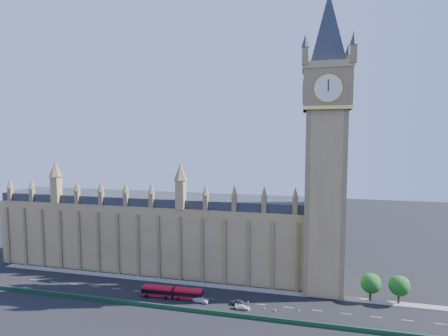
% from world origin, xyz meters
% --- Properties ---
extents(ground, '(400.00, 400.00, 0.00)m').
position_xyz_m(ground, '(0.00, 0.00, 0.00)').
color(ground, black).
rests_on(ground, ground).
extents(palace_westminster, '(120.00, 20.00, 28.00)m').
position_xyz_m(palace_westminster, '(-25.00, 22.00, 13.86)').
color(palace_westminster, '#A3794F').
rests_on(palace_westminster, ground).
extents(elizabeth_tower, '(20.59, 20.59, 105.00)m').
position_xyz_m(elizabeth_tower, '(38.00, 13.99, 54.56)').
color(elizabeth_tower, '#A3794F').
rests_on(elizabeth_tower, ground).
extents(bridge_parapet, '(160.00, 0.60, 1.20)m').
position_xyz_m(bridge_parapet, '(0.00, -9.00, 0.60)').
color(bridge_parapet, '#1E4C2D').
rests_on(bridge_parapet, ground).
extents(kerb_north, '(160.00, 3.00, 0.16)m').
position_xyz_m(kerb_north, '(0.00, 9.50, 0.08)').
color(kerb_north, gray).
rests_on(kerb_north, ground).
extents(tree_east_near, '(6.00, 6.00, 8.50)m').
position_xyz_m(tree_east_near, '(52.22, 10.08, 5.64)').
color(tree_east_near, '#382619').
rests_on(tree_east_near, ground).
extents(tree_east_far, '(6.00, 6.00, 8.50)m').
position_xyz_m(tree_east_far, '(60.22, 10.08, 5.64)').
color(tree_east_far, '#382619').
rests_on(tree_east_far, ground).
extents(red_bus, '(19.42, 3.72, 3.29)m').
position_xyz_m(red_bus, '(-7.59, -2.09, 1.73)').
color(red_bus, red).
rests_on(red_bus, ground).
extents(car_grey, '(4.81, 2.25, 1.59)m').
position_xyz_m(car_grey, '(13.90, -2.03, 0.80)').
color(car_grey, '#383A3F').
rests_on(car_grey, ground).
extents(car_silver, '(4.91, 2.26, 1.56)m').
position_xyz_m(car_silver, '(2.00, -2.82, 0.78)').
color(car_silver, '#96999D').
rests_on(car_silver, ground).
extents(car_white, '(4.48, 1.92, 1.29)m').
position_xyz_m(car_white, '(15.05, -4.22, 0.64)').
color(car_white, silver).
rests_on(car_white, ground).
extents(cone_a, '(0.43, 0.43, 0.66)m').
position_xyz_m(cone_a, '(21.18, -2.85, 0.33)').
color(cone_a, black).
rests_on(cone_a, ground).
extents(cone_b, '(0.56, 0.56, 0.71)m').
position_xyz_m(cone_b, '(16.01, -0.00, 0.35)').
color(cone_b, black).
rests_on(cone_b, ground).
extents(cone_c, '(0.60, 0.60, 0.79)m').
position_xyz_m(cone_c, '(24.34, -3.48, 0.39)').
color(cone_c, black).
rests_on(cone_c, ground).
extents(cone_d, '(0.50, 0.50, 0.67)m').
position_xyz_m(cone_d, '(31.02, -1.95, 0.33)').
color(cone_d, black).
rests_on(cone_d, ground).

